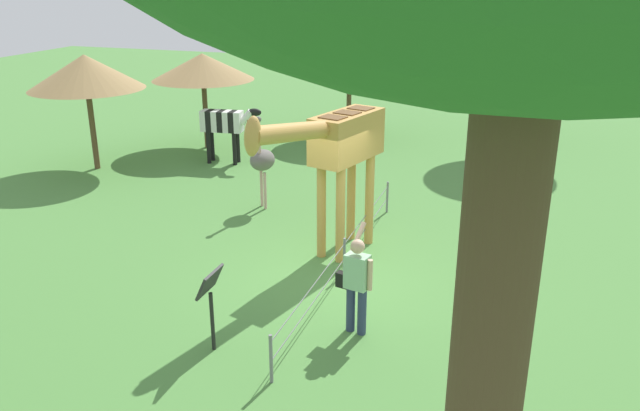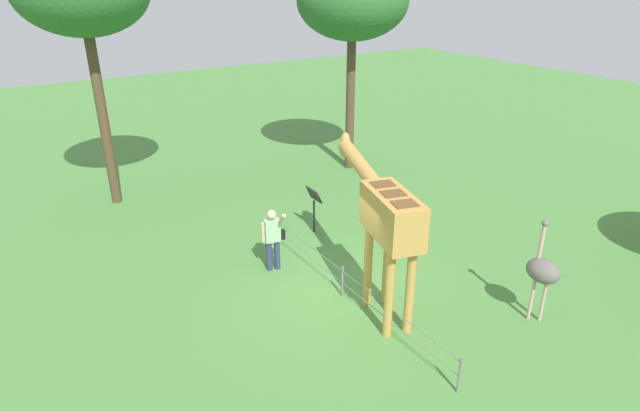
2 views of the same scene
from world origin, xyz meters
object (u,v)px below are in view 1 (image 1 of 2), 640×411
Objects in this scene: zebra at (224,124)px; shade_hut_far at (203,67)px; shade_hut_near at (350,58)px; shade_hut_aside at (86,72)px; ostrich at (262,160)px; giraffe at (338,147)px; info_sign at (210,293)px; visitor at (356,280)px.

shade_hut_far is at bearing -135.82° from zebra.
shade_hut_aside is at bearing -46.08° from shade_hut_near.
ostrich is at bearing 40.86° from shade_hut_far.
giraffe is 7.29m from zebra.
shade_hut_far is 11.98m from info_sign.
shade_hut_near is (-3.95, 2.60, 1.50)m from zebra.
shade_hut_aside is at bearing -62.45° from zebra.
info_sign is (3.86, -0.74, -1.28)m from giraffe.
shade_hut_aside is (-6.16, -9.43, 1.84)m from visitor.
zebra is 0.58× the size of shade_hut_near.
giraffe reaches higher than visitor.
ostrich is 0.71× the size of shade_hut_far.
shade_hut_far reaches higher than zebra.
giraffe reaches higher than zebra.
shade_hut_near is 0.99× the size of shade_hut_far.
zebra is 0.57× the size of shade_hut_aside.
shade_hut_far reaches higher than info_sign.
giraffe is 9.44m from shade_hut_near.
visitor is 0.92× the size of zebra.
info_sign is at bearing 7.42° from shade_hut_near.
visitor is at bearing 23.04° from giraffe.
giraffe reaches higher than info_sign.
shade_hut_far reaches higher than visitor.
visitor is at bearing 38.18° from zebra.
giraffe is at bearing 50.62° from ostrich.
shade_hut_aside reaches higher than ostrich.
giraffe reaches higher than ostrich.
zebra is 2.40m from shade_hut_far.
zebra is 4.05m from ostrich.
info_sign is at bearing 25.45° from zebra.
shade_hut_near reaches higher than visitor.
shade_hut_near is at bearing 179.63° from ostrich.
visitor is 11.41m from shade_hut_aside.
ostrich reaches higher than info_sign.
shade_hut_aside is at bearing -112.69° from giraffe.
shade_hut_aside reaches higher than shade_hut_near.
giraffe is 1.18× the size of shade_hut_aside.
shade_hut_aside reaches higher than info_sign.
ostrich reaches higher than visitor.
ostrich is (3.13, 2.56, 0.01)m from zebra.
zebra is 4.00m from shade_hut_aside.
shade_hut_far is 3.64m from shade_hut_aside.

